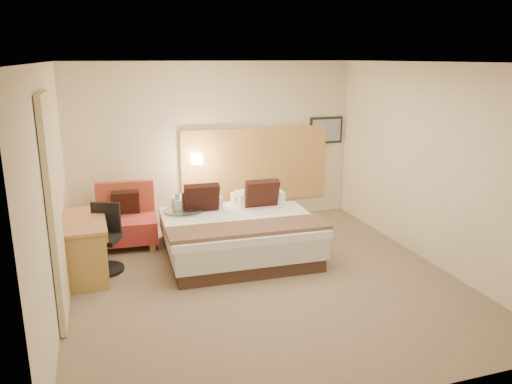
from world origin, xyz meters
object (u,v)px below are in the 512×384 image
object	(u,v)px
desk_chair	(104,244)
lounge_chair	(127,221)
desk	(86,231)
side_table	(184,227)
bed	(237,231)

from	to	relation	value
desk_chair	lounge_chair	bearing A→B (deg)	69.21
desk_chair	desk	bearing A→B (deg)	-165.75
lounge_chair	side_table	xyz separation A→B (m)	(0.78, -0.52, -0.02)
bed	desk	size ratio (longest dim) A/B	1.75
bed	desk	xyz separation A→B (m)	(-2.05, -0.10, 0.27)
lounge_chair	desk	size ratio (longest dim) A/B	0.75
bed	side_table	size ratio (longest dim) A/B	2.99
bed	side_table	world-z (taller)	bed
side_table	desk_chair	xyz separation A→B (m)	(-1.13, -0.39, 0.02)
side_table	desk	world-z (taller)	desk
bed	lounge_chair	xyz separation A→B (m)	(-1.49, 0.87, 0.04)
bed	lounge_chair	distance (m)	1.72
lounge_chair	side_table	bearing A→B (deg)	-33.70
desk_chair	bed	bearing A→B (deg)	1.30
side_table	desk	distance (m)	1.44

